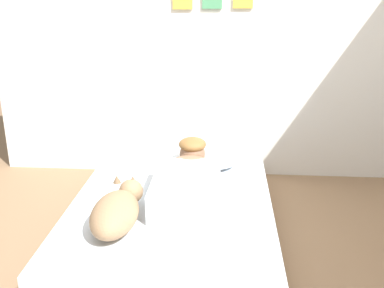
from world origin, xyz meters
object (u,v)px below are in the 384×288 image
pillow (203,161)px  coffee_cup (189,163)px  person_lying (188,179)px  cell_phone (187,199)px  dog (117,211)px  bed (174,216)px

pillow → coffee_cup: size_ratio=4.16×
person_lying → cell_phone: person_lying is taller
dog → cell_phone: size_ratio=4.11×
coffee_cup → cell_phone: bearing=-87.3°
coffee_cup → cell_phone: coffee_cup is taller
dog → cell_phone: dog is taller
pillow → coffee_cup: pillow is taller
coffee_cup → cell_phone: 0.54m
bed → dog: 0.60m
dog → pillow: bearing=64.8°
person_lying → cell_phone: bearing=-92.2°
dog → cell_phone: bearing=45.9°
person_lying → coffee_cup: bearing=93.8°
dog → cell_phone: 0.53m
bed → person_lying: size_ratio=2.18×
person_lying → dog: person_lying is taller
cell_phone → coffee_cup: bearing=92.7°
bed → coffee_cup: (0.07, 0.46, 0.21)m
dog → coffee_cup: size_ratio=4.60×
person_lying → coffee_cup: size_ratio=7.36×
pillow → dog: dog is taller
bed → person_lying: person_lying is taller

